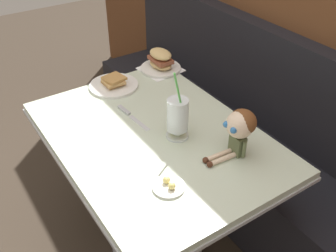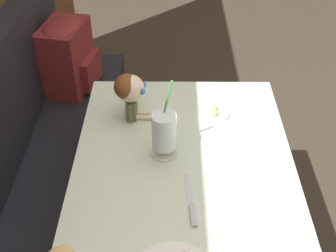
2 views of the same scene
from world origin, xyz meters
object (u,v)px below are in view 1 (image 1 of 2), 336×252
at_px(sandwich_plate, 161,62).
at_px(butter_saucer, 169,186).
at_px(toast_plate, 114,84).
at_px(milkshake_glass, 178,117).
at_px(seated_doll, 240,127).
at_px(butter_knife, 128,113).

xyz_separation_m(sandwich_plate, butter_saucer, (0.79, -0.47, -0.04)).
bearing_deg(toast_plate, milkshake_glass, 3.55).
height_order(toast_plate, seated_doll, seated_doll).
distance_m(butter_saucer, seated_doll, 0.36).
bearing_deg(sandwich_plate, seated_doll, -9.81).
relative_size(milkshake_glass, butter_saucer, 2.62).
relative_size(toast_plate, seated_doll, 1.13).
distance_m(milkshake_glass, butter_knife, 0.29).
relative_size(butter_saucer, butter_knife, 0.51).
xyz_separation_m(toast_plate, butter_knife, (0.26, -0.06, -0.01)).
bearing_deg(seated_doll, butter_knife, -154.70).
height_order(toast_plate, milkshake_glass, milkshake_glass).
height_order(toast_plate, sandwich_plate, sandwich_plate).
height_order(milkshake_glass, butter_knife, milkshake_glass).
bearing_deg(butter_saucer, seated_doll, 92.53).
bearing_deg(milkshake_glass, seated_doll, 31.29).
xyz_separation_m(butter_saucer, butter_knife, (-0.50, 0.11, -0.00)).
bearing_deg(milkshake_glass, butter_knife, -160.29).
bearing_deg(toast_plate, seated_doll, 12.66).
height_order(sandwich_plate, butter_saucer, sandwich_plate).
height_order(butter_knife, seated_doll, seated_doll).
height_order(butter_saucer, seated_doll, seated_doll).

